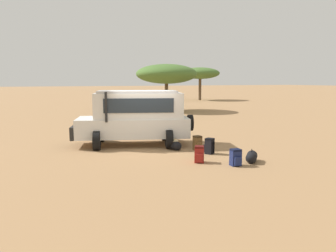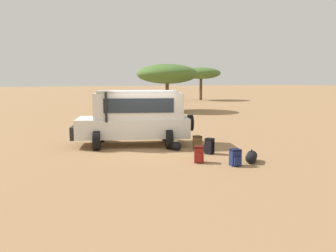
# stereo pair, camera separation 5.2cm
# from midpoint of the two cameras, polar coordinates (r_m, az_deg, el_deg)

# --- Properties ---
(ground_plane) EXTENTS (320.00, 320.00, 0.00)m
(ground_plane) POSITION_cam_midpoint_polar(r_m,az_deg,el_deg) (14.15, -4.23, -3.84)
(ground_plane) COLOR #9E754C
(safari_vehicle) EXTENTS (5.46, 3.59, 2.44)m
(safari_vehicle) POSITION_cam_midpoint_polar(r_m,az_deg,el_deg) (14.70, -5.79, 1.69)
(safari_vehicle) COLOR silver
(safari_vehicle) RESTS_ON ground_plane
(backpack_beside_front_wheel) EXTENTS (0.37, 0.41, 0.58)m
(backpack_beside_front_wheel) POSITION_cam_midpoint_polar(r_m,az_deg,el_deg) (11.41, 11.58, -5.41)
(backpack_beside_front_wheel) COLOR navy
(backpack_beside_front_wheel) RESTS_ON ground_plane
(backpack_cluster_center) EXTENTS (0.31, 0.43, 0.59)m
(backpack_cluster_center) POSITION_cam_midpoint_polar(r_m,az_deg,el_deg) (13.76, 5.06, -2.97)
(backpack_cluster_center) COLOR brown
(backpack_cluster_center) RESTS_ON ground_plane
(backpack_near_rear_wheel) EXTENTS (0.43, 0.46, 0.59)m
(backpack_near_rear_wheel) POSITION_cam_midpoint_polar(r_m,az_deg,el_deg) (11.65, 5.34, -4.96)
(backpack_near_rear_wheel) COLOR maroon
(backpack_near_rear_wheel) RESTS_ON ground_plane
(backpack_outermost) EXTENTS (0.43, 0.46, 0.63)m
(backpack_outermost) POSITION_cam_midpoint_polar(r_m,az_deg,el_deg) (13.06, 7.09, -3.51)
(backpack_outermost) COLOR black
(backpack_outermost) RESTS_ON ground_plane
(duffel_bag_low_black_case) EXTENTS (0.47, 0.93, 0.47)m
(duffel_bag_low_black_case) POSITION_cam_midpoint_polar(r_m,az_deg,el_deg) (13.84, 0.80, -3.29)
(duffel_bag_low_black_case) COLOR black
(duffel_bag_low_black_case) RESTS_ON ground_plane
(duffel_bag_soft_canvas) EXTENTS (0.70, 0.74, 0.48)m
(duffel_bag_soft_canvas) POSITION_cam_midpoint_polar(r_m,az_deg,el_deg) (12.05, 14.23, -5.23)
(duffel_bag_soft_canvas) COLOR black
(duffel_bag_soft_canvas) RESTS_ON ground_plane
(acacia_tree_left_mid) EXTENTS (5.72, 5.79, 4.41)m
(acacia_tree_left_mid) POSITION_cam_midpoint_polar(r_m,az_deg,el_deg) (31.12, -0.32, 9.04)
(acacia_tree_left_mid) COLOR brown
(acacia_tree_left_mid) RESTS_ON ground_plane
(acacia_tree_centre_back) EXTENTS (5.96, 5.16, 4.80)m
(acacia_tree_centre_back) POSITION_cam_midpoint_polar(r_m,az_deg,el_deg) (49.03, 5.59, 9.11)
(acacia_tree_centre_back) COLOR brown
(acacia_tree_centre_back) RESTS_ON ground_plane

